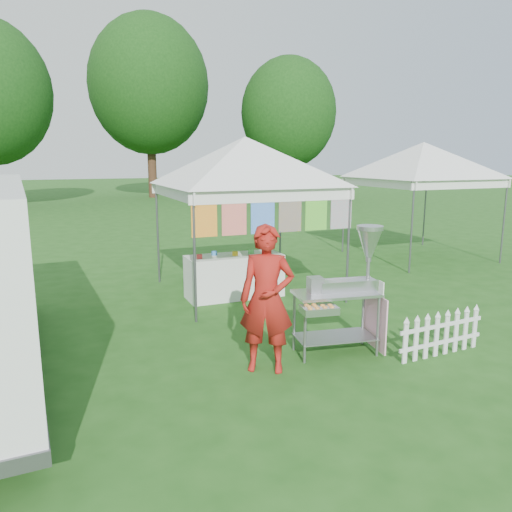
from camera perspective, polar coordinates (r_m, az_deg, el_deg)
name	(u,v)px	position (r m, az deg, el deg)	size (l,w,h in m)	color
ground	(341,355)	(6.94, 9.64, -11.08)	(120.00, 120.00, 0.00)	#1F4F16
canopy_main	(245,137)	(9.57, -1.24, 13.43)	(4.24, 4.24, 3.45)	#59595E
canopy_right	(424,142)	(13.75, 18.65, 12.20)	(4.24, 4.24, 3.45)	#59595E
tree_mid	(149,85)	(34.33, -12.14, 18.54)	(7.60, 7.60, 11.52)	#3E2316
tree_right	(289,113)	(30.65, 3.74, 15.99)	(5.60, 5.60, 8.42)	#3E2316
donut_cart	(350,280)	(6.75, 10.68, -2.70)	(1.34, 0.83, 1.73)	gray
vendor	(267,299)	(6.11, 1.24, -4.95)	(0.67, 0.44, 1.83)	#9E1913
picket_fence	(441,335)	(7.18, 20.44, -8.44)	(1.44, 0.12, 0.56)	silver
display_table	(234,276)	(9.47, -2.49, -2.30)	(1.80, 0.70, 0.81)	white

